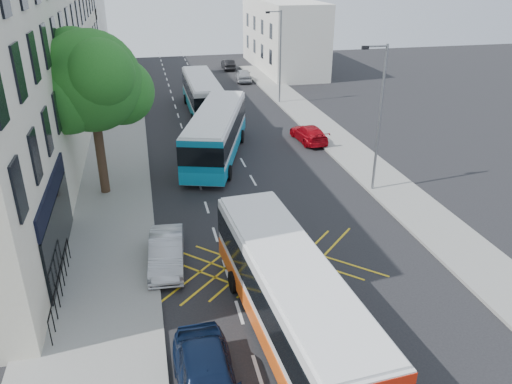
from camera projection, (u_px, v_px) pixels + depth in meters
ground at (351, 355)px, 16.58m from camera, size 120.00×120.00×0.00m
pavement_left at (106, 192)px, 28.10m from camera, size 5.00×70.00×0.15m
pavement_right at (369, 169)px, 31.35m from camera, size 3.00×70.00×0.15m
terrace_main at (13, 48)px, 32.60m from camera, size 8.30×45.00×13.50m
terrace_far at (68, 25)px, 60.34m from camera, size 8.00×20.00×10.00m
building_right at (283, 35)px, 59.63m from camera, size 6.00×18.00×8.00m
street_tree at (91, 82)px, 25.47m from camera, size 6.30×5.70×8.80m
lamp_near at (379, 112)px, 26.52m from camera, size 1.45×0.15×8.00m
lamp_far at (279, 52)px, 44.23m from camera, size 1.45×0.15×8.00m
railings at (60, 284)px, 19.00m from camera, size 0.08×5.60×1.14m
bus_near at (290, 296)px, 16.85m from camera, size 3.26×10.95×3.04m
bus_mid at (216, 133)px, 32.73m from camera, size 5.95×11.60×3.19m
bus_far at (202, 94)px, 43.01m from camera, size 2.72×10.69×3.00m
parked_car_blue at (207, 381)px, 14.51m from camera, size 1.89×4.57×1.55m
parked_car_silver at (166, 252)px, 21.19m from camera, size 1.73×4.14×1.33m
red_hatchback at (309, 133)px, 36.10m from camera, size 2.02×4.29×1.21m
distant_car_grey at (209, 85)px, 50.42m from camera, size 2.09×4.35×1.19m
distant_car_silver at (243, 75)px, 54.46m from camera, size 2.04×4.12×1.35m
distant_car_dark at (228, 64)px, 60.66m from camera, size 1.37×3.78×1.24m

